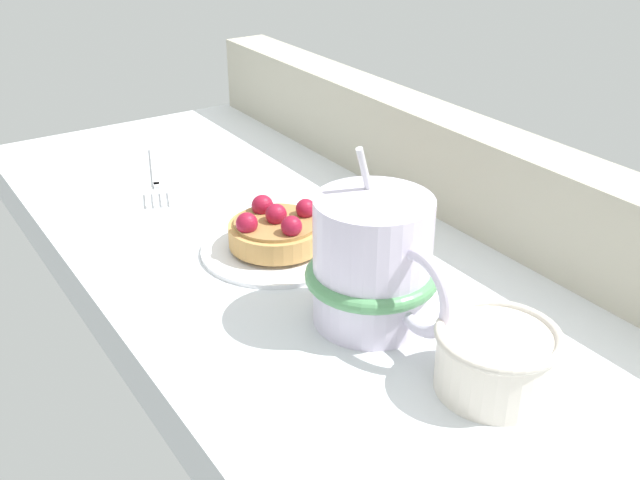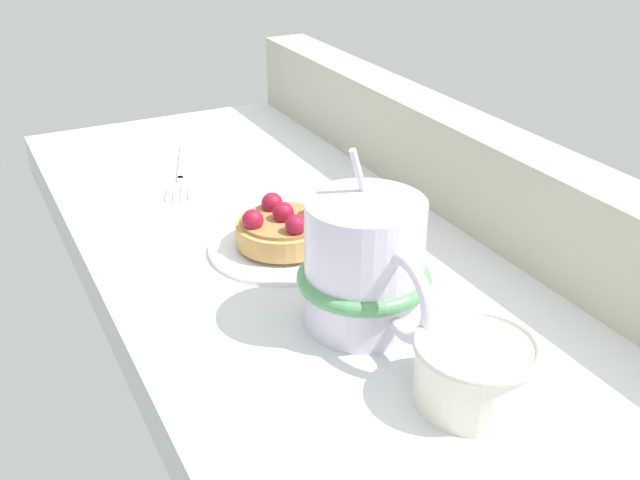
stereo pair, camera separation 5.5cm
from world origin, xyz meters
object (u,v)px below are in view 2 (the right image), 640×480
(raspberry_tart, at_px, (283,228))
(sugar_bowl, at_px, (475,369))
(dessert_fork, at_px, (181,169))
(dessert_plate, at_px, (284,245))
(coffee_mug, at_px, (366,267))

(raspberry_tart, height_order, sugar_bowl, same)
(raspberry_tart, relative_size, dessert_fork, 0.51)
(dessert_plate, relative_size, coffee_mug, 0.99)
(raspberry_tart, relative_size, coffee_mug, 0.62)
(sugar_bowl, bearing_deg, dessert_fork, -174.34)
(raspberry_tart, height_order, dessert_fork, raspberry_tart)
(dessert_plate, relative_size, raspberry_tart, 1.59)
(coffee_mug, distance_m, dessert_fork, 0.34)
(coffee_mug, bearing_deg, sugar_bowl, 9.31)
(dessert_plate, xyz_separation_m, coffee_mug, (0.13, 0.00, 0.04))
(dessert_plate, bearing_deg, sugar_bowl, 5.12)
(coffee_mug, height_order, sugar_bowl, coffee_mug)
(raspberry_tart, xyz_separation_m, coffee_mug, (0.13, 0.00, 0.03))
(dessert_plate, relative_size, dessert_fork, 0.81)
(dessert_plate, bearing_deg, coffee_mug, 1.71)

